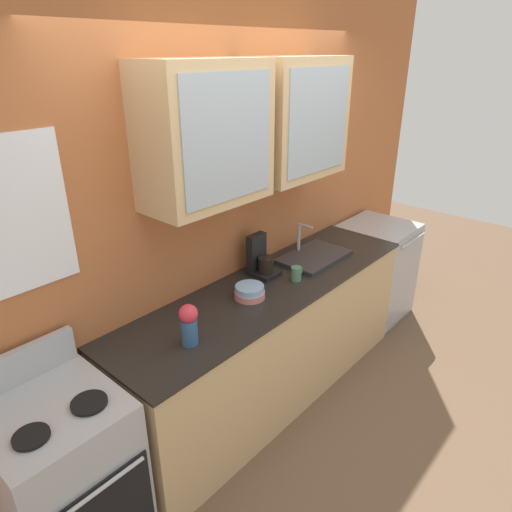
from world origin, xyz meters
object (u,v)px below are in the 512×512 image
(cup_near_sink, at_px, (296,274))
(dishwasher, at_px, (374,270))
(stove_range, at_px, (67,480))
(sink_faucet, at_px, (313,256))
(vase, at_px, (189,323))
(coffee_maker, at_px, (261,260))
(bowl_stack, at_px, (249,292))

(cup_near_sink, relative_size, dishwasher, 0.12)
(stove_range, relative_size, sink_faucet, 1.99)
(sink_faucet, xyz_separation_m, dishwasher, (0.99, -0.04, -0.48))
(vase, relative_size, cup_near_sink, 2.15)
(dishwasher, xyz_separation_m, coffee_maker, (-1.46, 0.18, 0.56))
(sink_faucet, height_order, bowl_stack, sink_faucet)
(stove_range, relative_size, vase, 4.56)
(bowl_stack, relative_size, coffee_maker, 0.69)
(stove_range, distance_m, dishwasher, 3.10)
(stove_range, relative_size, bowl_stack, 5.49)
(dishwasher, bearing_deg, sink_faucet, 177.65)
(sink_faucet, distance_m, dishwasher, 1.10)
(stove_range, xyz_separation_m, dishwasher, (3.10, -0.00, -0.01))
(coffee_maker, bearing_deg, stove_range, -174.03)
(vase, bearing_deg, stove_range, 172.75)
(vase, distance_m, dishwasher, 2.42)
(sink_faucet, height_order, cup_near_sink, sink_faucet)
(dishwasher, bearing_deg, vase, -177.79)
(vase, bearing_deg, dishwasher, 2.21)
(sink_faucet, xyz_separation_m, vase, (-1.36, -0.13, 0.11))
(dishwasher, relative_size, coffee_maker, 3.15)
(bowl_stack, height_order, dishwasher, bowl_stack)
(stove_range, relative_size, coffee_maker, 3.77)
(dishwasher, bearing_deg, cup_near_sink, -176.87)
(sink_faucet, bearing_deg, cup_near_sink, -162.83)
(sink_faucet, xyz_separation_m, bowl_stack, (-0.77, -0.03, 0.02))
(bowl_stack, xyz_separation_m, cup_near_sink, (0.39, -0.08, 0.01))
(vase, bearing_deg, coffee_maker, 16.58)
(vase, height_order, dishwasher, vase)
(bowl_stack, distance_m, coffee_maker, 0.35)
(bowl_stack, bearing_deg, stove_range, -179.81)
(vase, bearing_deg, cup_near_sink, 0.93)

